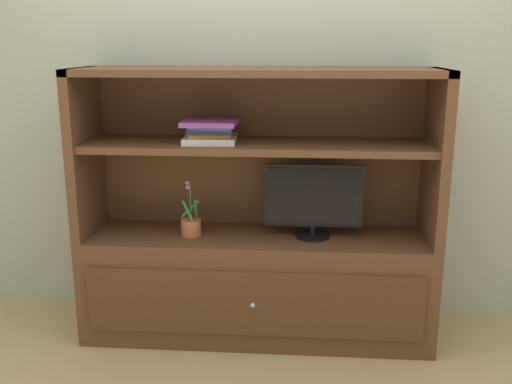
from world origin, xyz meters
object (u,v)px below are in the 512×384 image
at_px(media_console, 257,255).
at_px(magazine_stack, 211,130).
at_px(tv_monitor, 313,199).
at_px(potted_plant, 191,226).

height_order(media_console, magazine_stack, media_console).
height_order(tv_monitor, magazine_stack, magazine_stack).
bearing_deg(tv_monitor, media_console, 177.61).
bearing_deg(potted_plant, magazine_stack, 13.26).
relative_size(potted_plant, magazine_stack, 0.94).
xyz_separation_m(media_console, tv_monitor, (0.30, -0.01, 0.32)).
relative_size(tv_monitor, magazine_stack, 1.60).
distance_m(tv_monitor, potted_plant, 0.66).
xyz_separation_m(potted_plant, magazine_stack, (0.11, 0.03, 0.51)).
distance_m(media_console, tv_monitor, 0.43).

